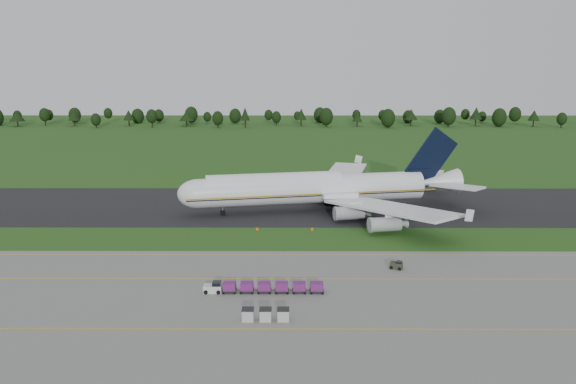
{
  "coord_description": "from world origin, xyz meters",
  "views": [
    {
      "loc": [
        1.24,
        -107.98,
        33.59
      ],
      "look_at": [
        0.81,
        2.0,
        9.2
      ],
      "focal_mm": 35.0,
      "sensor_mm": 36.0,
      "label": 1
    }
  ],
  "objects_px": {
    "baggage_train": "(262,287)",
    "aircraft": "(318,188)",
    "utility_cart": "(396,266)",
    "uld_row": "(266,314)",
    "edge_markers": "(285,229)"
  },
  "relations": [
    {
      "from": "aircraft",
      "to": "uld_row",
      "type": "bearing_deg",
      "value": -99.37
    },
    {
      "from": "aircraft",
      "to": "utility_cart",
      "type": "bearing_deg",
      "value": -73.89
    },
    {
      "from": "edge_markers",
      "to": "baggage_train",
      "type": "bearing_deg",
      "value": -95.33
    },
    {
      "from": "baggage_train",
      "to": "uld_row",
      "type": "relative_size",
      "value": 2.84
    },
    {
      "from": "uld_row",
      "to": "edge_markers",
      "type": "height_order",
      "value": "uld_row"
    },
    {
      "from": "uld_row",
      "to": "edge_markers",
      "type": "relative_size",
      "value": 0.53
    },
    {
      "from": "baggage_train",
      "to": "aircraft",
      "type": "bearing_deg",
      "value": 77.85
    },
    {
      "from": "utility_cart",
      "to": "uld_row",
      "type": "bearing_deg",
      "value": -136.92
    },
    {
      "from": "utility_cart",
      "to": "uld_row",
      "type": "relative_size",
      "value": 0.36
    },
    {
      "from": "aircraft",
      "to": "baggage_train",
      "type": "relative_size",
      "value": 3.82
    },
    {
      "from": "aircraft",
      "to": "baggage_train",
      "type": "distance_m",
      "value": 51.78
    },
    {
      "from": "uld_row",
      "to": "edge_markers",
      "type": "distance_m",
      "value": 43.17
    },
    {
      "from": "baggage_train",
      "to": "uld_row",
      "type": "bearing_deg",
      "value": -84.44
    },
    {
      "from": "baggage_train",
      "to": "edge_markers",
      "type": "distance_m",
      "value": 33.62
    },
    {
      "from": "utility_cart",
      "to": "edge_markers",
      "type": "bearing_deg",
      "value": 129.93
    }
  ]
}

